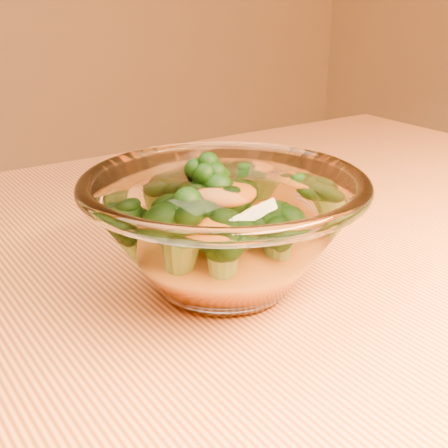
{
  "coord_description": "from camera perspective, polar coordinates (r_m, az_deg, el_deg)",
  "views": [
    {
      "loc": [
        -0.2,
        -0.36,
        0.97
      ],
      "look_at": [
        0.03,
        -0.01,
        0.8
      ],
      "focal_mm": 50.0,
      "sensor_mm": 36.0,
      "label": 1
    }
  ],
  "objects": [
    {
      "name": "glass_bowl",
      "position": [
        0.46,
        0.0,
        -0.53
      ],
      "size": [
        0.21,
        0.21,
        0.09
      ],
      "color": "white",
      "rests_on": "table"
    },
    {
      "name": "broccoli_heap",
      "position": [
        0.46,
        -0.5,
        1.0
      ],
      "size": [
        0.14,
        0.13,
        0.07
      ],
      "color": "black",
      "rests_on": "cheese_sauce"
    },
    {
      "name": "table",
      "position": [
        0.52,
        -3.52,
        -16.27
      ],
      "size": [
        1.2,
        0.8,
        0.75
      ],
      "color": "#DA8241",
      "rests_on": "ground"
    },
    {
      "name": "cheese_sauce",
      "position": [
        0.47,
        0.0,
        -2.77
      ],
      "size": [
        0.12,
        0.12,
        0.03
      ],
      "primitive_type": "ellipsoid",
      "color": "orange",
      "rests_on": "glass_bowl"
    }
  ]
}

